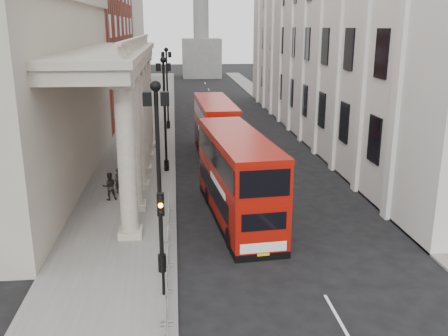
# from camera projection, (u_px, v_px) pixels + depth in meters

# --- Properties ---
(ground) EXTENTS (260.00, 260.00, 0.00)m
(ground) POSITION_uv_depth(u_px,v_px,m) (177.00, 325.00, 18.21)
(ground) COLOR black
(ground) RESTS_ON ground
(sidewalk_west) EXTENTS (6.00, 140.00, 0.12)m
(sidewalk_west) POSITION_uv_depth(u_px,v_px,m) (142.00, 142.00, 46.62)
(sidewalk_west) COLOR slate
(sidewalk_west) RESTS_ON ground
(sidewalk_east) EXTENTS (3.00, 140.00, 0.12)m
(sidewalk_east) POSITION_uv_depth(u_px,v_px,m) (315.00, 138.00, 48.18)
(sidewalk_east) COLOR slate
(sidewalk_east) RESTS_ON ground
(kerb) EXTENTS (0.20, 140.00, 0.14)m
(kerb) POSITION_uv_depth(u_px,v_px,m) (174.00, 141.00, 46.90)
(kerb) COLOR slate
(kerb) RESTS_ON ground
(portico_building) EXTENTS (9.00, 28.00, 12.00)m
(portico_building) POSITION_uv_depth(u_px,v_px,m) (12.00, 97.00, 32.80)
(portico_building) COLOR gray
(portico_building) RESTS_ON ground
(brick_building) EXTENTS (9.00, 32.00, 22.00)m
(brick_building) POSITION_uv_depth(u_px,v_px,m) (84.00, 22.00, 60.14)
(brick_building) COLOR maroon
(brick_building) RESTS_ON ground
(west_building_far) EXTENTS (9.00, 30.00, 20.00)m
(west_building_far) POSITION_uv_depth(u_px,v_px,m) (114.00, 29.00, 91.04)
(west_building_far) COLOR gray
(west_building_far) RESTS_ON ground
(east_building) EXTENTS (8.00, 55.00, 25.00)m
(east_building) POSITION_uv_depth(u_px,v_px,m) (341.00, 4.00, 46.92)
(east_building) COLOR beige
(east_building) RESTS_ON ground
(lamp_post_south) EXTENTS (1.05, 0.44, 8.32)m
(lamp_post_south) POSITION_uv_depth(u_px,v_px,m) (159.00, 167.00, 20.64)
(lamp_post_south) COLOR black
(lamp_post_south) RESTS_ON sidewalk_west
(lamp_post_mid) EXTENTS (1.05, 0.44, 8.32)m
(lamp_post_mid) POSITION_uv_depth(u_px,v_px,m) (165.00, 107.00, 35.95)
(lamp_post_mid) COLOR black
(lamp_post_mid) RESTS_ON sidewalk_west
(lamp_post_north) EXTENTS (1.05, 0.44, 8.32)m
(lamp_post_north) POSITION_uv_depth(u_px,v_px,m) (167.00, 83.00, 51.26)
(lamp_post_north) COLOR black
(lamp_post_north) RESTS_ON sidewalk_west
(traffic_light) EXTENTS (0.28, 0.33, 4.30)m
(traffic_light) POSITION_uv_depth(u_px,v_px,m) (161.00, 226.00, 19.21)
(traffic_light) COLOR black
(traffic_light) RESTS_ON sidewalk_west
(crowd_barriers) EXTENTS (0.50, 18.75, 1.10)m
(crowd_barriers) POSITION_uv_depth(u_px,v_px,m) (167.00, 279.00, 20.13)
(crowd_barriers) COLOR gray
(crowd_barriers) RESTS_ON sidewalk_west
(bus_near) EXTENTS (3.74, 11.36, 4.81)m
(bus_near) POSITION_uv_depth(u_px,v_px,m) (238.00, 175.00, 27.70)
(bus_near) COLOR #9A0F07
(bus_near) RESTS_ON ground
(bus_far) EXTENTS (2.99, 10.92, 4.68)m
(bus_far) POSITION_uv_depth(u_px,v_px,m) (215.00, 128.00, 41.13)
(bus_far) COLOR #AD1108
(bus_far) RESTS_ON ground
(pedestrian_a) EXTENTS (0.70, 0.63, 1.61)m
(pedestrian_a) POSITION_uv_depth(u_px,v_px,m) (119.00, 181.00, 32.09)
(pedestrian_a) COLOR black
(pedestrian_a) RESTS_ON sidewalk_west
(pedestrian_b) EXTENTS (0.98, 0.84, 1.75)m
(pedestrian_b) POSITION_uv_depth(u_px,v_px,m) (109.00, 186.00, 30.75)
(pedestrian_b) COLOR black
(pedestrian_b) RESTS_ON sidewalk_west
(pedestrian_c) EXTENTS (0.83, 0.62, 1.55)m
(pedestrian_c) POSITION_uv_depth(u_px,v_px,m) (135.00, 165.00, 35.87)
(pedestrian_c) COLOR black
(pedestrian_c) RESTS_ON sidewalk_west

